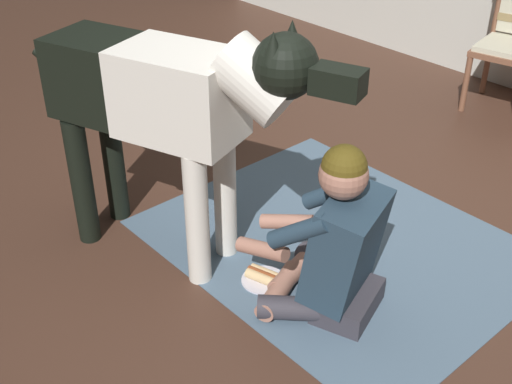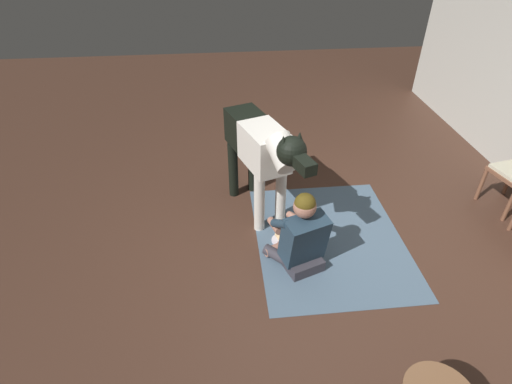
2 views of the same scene
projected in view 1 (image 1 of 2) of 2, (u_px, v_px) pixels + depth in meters
ground_plane at (303, 254)px, 3.42m from camera, size 13.25×13.25×0.00m
area_rug at (337, 242)px, 3.51m from camera, size 1.87×1.52×0.01m
person_sitting_on_floor at (334, 245)px, 2.91m from camera, size 0.71×0.60×0.84m
large_dog at (169, 102)px, 2.99m from camera, size 1.64×0.73×1.29m
hot_dog_on_plate at (264, 277)px, 3.22m from camera, size 0.22×0.22×0.06m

